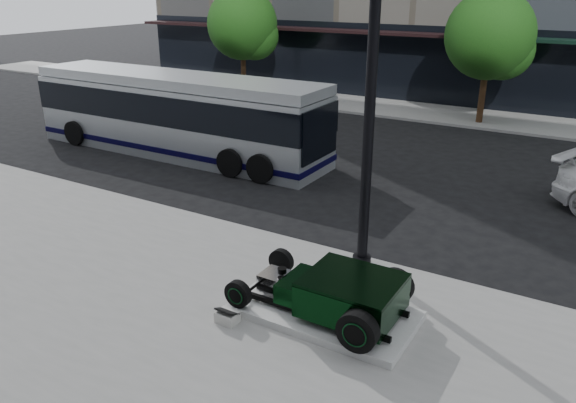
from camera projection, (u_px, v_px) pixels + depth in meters
The scene contains 8 objects.
ground at pixel (328, 215), 15.59m from camera, with size 120.00×120.00×0.00m, color black.
sidewalk_far at pixel (462, 116), 26.75m from camera, with size 70.00×4.00×0.12m, color gray.
street_trees at pixel (493, 39), 24.10m from camera, with size 29.80×3.80×5.70m.
display_plinth at pixel (325, 312), 10.67m from camera, with size 3.40×1.80×0.15m, color silver.
hot_rod at pixel (341, 294), 10.33m from camera, with size 3.22×2.00×0.81m.
info_plaque at pixel (227, 316), 10.44m from camera, with size 0.41×0.31×0.31m.
lamppost at pixel (370, 111), 11.40m from camera, with size 0.42×0.42×7.55m.
transit_bus at pixel (177, 114), 20.81m from camera, with size 12.12×2.88×2.92m.
Camera 1 is at (6.44, -12.90, 6.05)m, focal length 35.00 mm.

